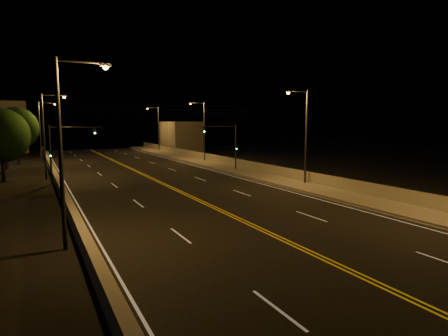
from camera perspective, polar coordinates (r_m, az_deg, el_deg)
name	(u,v)px	position (r m, az deg, el deg)	size (l,w,h in m)	color
ground	(410,299)	(15.17, 26.48, -17.49)	(160.00, 160.00, 0.00)	black
road	(191,197)	(30.81, -5.03, -4.40)	(18.00, 120.00, 0.02)	black
sidewalk	(297,185)	(36.19, 11.02, -2.56)	(3.60, 120.00, 0.30)	gray
curb	(281,187)	(35.09, 8.61, -2.94)	(0.14, 120.00, 0.15)	gray
parapet_wall	(311,177)	(37.12, 13.05, -1.36)	(0.30, 120.00, 1.00)	#9F9884
jersey_barrier	(67,203)	(28.62, -22.80, -4.90)	(0.45, 120.00, 0.93)	#9F9884
distant_building_right	(181,136)	(79.25, -6.63, 4.81)	(6.00, 10.00, 6.15)	gray
distant_building_left	(5,127)	(86.59, -30.43, 5.39)	(8.00, 8.00, 10.11)	gray
parapet_rail	(311,172)	(37.05, 13.07, -0.55)	(0.06, 0.06, 120.00)	black
lane_markings	(191,197)	(30.74, -4.98, -4.40)	(17.32, 116.00, 0.00)	silver
streetlight_1	(304,131)	(36.18, 12.09, 5.50)	(2.55, 0.28, 9.05)	#2D2D33
streetlight_2	(203,128)	(56.37, -3.28, 6.15)	(2.55, 0.28, 9.05)	#2D2D33
streetlight_3	(157,126)	(77.67, -10.14, 6.30)	(2.55, 0.28, 9.05)	#2D2D33
streetlight_4	(66,141)	(19.08, -22.91, 3.85)	(2.55, 0.28, 9.05)	#2D2D33
streetlight_5	(46,130)	(43.99, -25.44, 5.23)	(2.55, 0.28, 9.05)	#2D2D33
streetlight_6	(42,128)	(61.68, -26.00, 5.53)	(2.55, 0.28, 9.05)	#2D2D33
traffic_signal_right	(228,142)	(45.70, 0.65, 4.00)	(5.11, 0.31, 5.78)	#2D2D33
traffic_signal_left	(62,146)	(40.50, -23.52, 3.03)	(5.11, 0.31, 5.78)	#2D2D33
overhead_wires	(155,109)	(39.19, -10.47, 8.82)	(22.00, 0.03, 0.83)	black
tree_0	(1,135)	(44.14, -30.90, 4.28)	(5.56, 5.56, 7.53)	black
tree_1	(5,136)	(55.89, -30.44, 4.28)	(5.10, 5.10, 6.91)	black
tree_2	(16,128)	(61.49, -29.13, 5.32)	(6.09, 6.09, 8.25)	black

